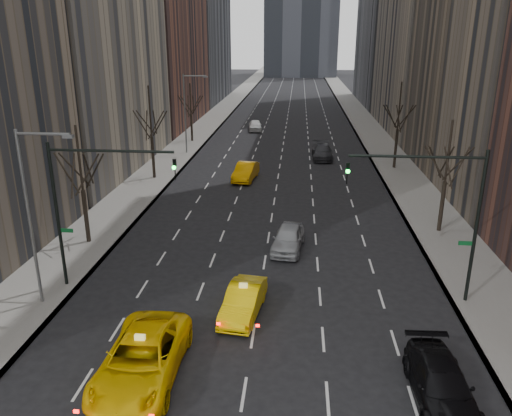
% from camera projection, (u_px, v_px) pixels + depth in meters
% --- Properties ---
extents(sidewalk_left, '(4.50, 320.00, 0.15)m').
position_uv_depth(sidewalk_left, '(213.00, 119.00, 82.55)').
color(sidewalk_left, slate).
rests_on(sidewalk_left, ground).
extents(sidewalk_right, '(4.50, 320.00, 0.15)m').
position_uv_depth(sidewalk_right, '(363.00, 121.00, 80.61)').
color(sidewalk_right, slate).
rests_on(sidewalk_right, ground).
extents(tree_lw_b, '(3.36, 3.50, 7.82)m').
position_uv_depth(tree_lw_b, '(83.00, 190.00, 32.38)').
color(tree_lw_b, black).
rests_on(tree_lw_b, ground).
extents(tree_lw_c, '(3.36, 3.50, 8.74)m').
position_uv_depth(tree_lw_c, '(152.00, 138.00, 47.34)').
color(tree_lw_c, black).
rests_on(tree_lw_c, ground).
extents(tree_lw_d, '(3.36, 3.50, 7.36)m').
position_uv_depth(tree_lw_d, '(191.00, 115.00, 64.44)').
color(tree_lw_d, black).
rests_on(tree_lw_d, ground).
extents(tree_rw_b, '(3.36, 3.50, 7.82)m').
position_uv_depth(tree_rw_b, '(445.00, 182.00, 34.24)').
color(tree_rw_b, black).
rests_on(tree_rw_b, ground).
extents(tree_rw_c, '(3.36, 3.50, 8.74)m').
position_uv_depth(tree_rw_c, '(397.00, 130.00, 51.08)').
color(tree_rw_c, black).
rests_on(tree_rw_c, ground).
extents(traffic_mast_left, '(6.69, 0.39, 8.00)m').
position_uv_depth(traffic_mast_left, '(85.00, 193.00, 25.92)').
color(traffic_mast_left, black).
rests_on(traffic_mast_left, ground).
extents(traffic_mast_right, '(6.69, 0.39, 8.00)m').
position_uv_depth(traffic_mast_right, '(445.00, 202.00, 24.48)').
color(traffic_mast_right, black).
rests_on(traffic_mast_right, ground).
extents(streetlight_near, '(2.83, 0.22, 9.00)m').
position_uv_depth(streetlight_near, '(34.00, 202.00, 24.14)').
color(streetlight_near, slate).
rests_on(streetlight_near, ground).
extents(streetlight_far, '(2.83, 0.22, 9.00)m').
position_uv_depth(streetlight_far, '(188.00, 106.00, 57.09)').
color(streetlight_far, slate).
rests_on(streetlight_far, ground).
extents(taxi_suv, '(3.02, 6.53, 1.81)m').
position_uv_depth(taxi_suv, '(142.00, 359.00, 20.09)').
color(taxi_suv, yellow).
rests_on(taxi_suv, ground).
extents(taxi_sedan, '(2.15, 4.70, 1.50)m').
position_uv_depth(taxi_sedan, '(243.00, 301.00, 24.80)').
color(taxi_sedan, yellow).
rests_on(taxi_sedan, ground).
extents(silver_sedan_ahead, '(2.38, 4.79, 1.57)m').
position_uv_depth(silver_sedan_ahead, '(288.00, 238.00, 32.36)').
color(silver_sedan_ahead, '#96999D').
rests_on(silver_sedan_ahead, ground).
extents(parked_suv_black, '(2.19, 5.20, 1.50)m').
position_uv_depth(parked_suv_black, '(441.00, 384.00, 18.89)').
color(parked_suv_black, black).
rests_on(parked_suv_black, ground).
extents(far_taxi, '(2.34, 5.16, 1.64)m').
position_uv_depth(far_taxi, '(246.00, 172.00, 48.07)').
color(far_taxi, '#FFA705').
rests_on(far_taxi, ground).
extents(far_suv_grey, '(2.30, 5.49, 1.59)m').
position_uv_depth(far_suv_grey, '(322.00, 152.00, 56.41)').
color(far_suv_grey, '#2B2B30').
rests_on(far_suv_grey, ground).
extents(far_car_white, '(2.31, 4.70, 1.54)m').
position_uv_depth(far_car_white, '(255.00, 125.00, 72.96)').
color(far_car_white, silver).
rests_on(far_car_white, ground).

